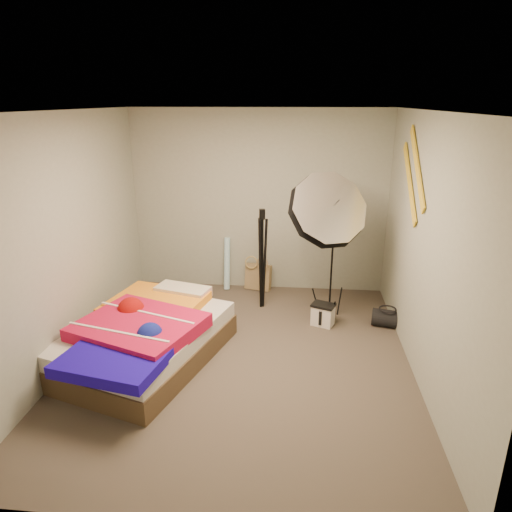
# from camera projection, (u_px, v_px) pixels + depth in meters

# --- Properties ---
(floor) EXTENTS (4.00, 4.00, 0.00)m
(floor) POSITION_uv_depth(u_px,v_px,m) (241.00, 359.00, 4.81)
(floor) COLOR #4B443A
(floor) RESTS_ON ground
(ceiling) EXTENTS (4.00, 4.00, 0.00)m
(ceiling) POSITION_uv_depth(u_px,v_px,m) (238.00, 111.00, 3.99)
(ceiling) COLOR silver
(ceiling) RESTS_ON wall_back
(wall_back) EXTENTS (3.50, 0.00, 3.50)m
(wall_back) POSITION_uv_depth(u_px,v_px,m) (259.00, 202.00, 6.28)
(wall_back) COLOR #959C8D
(wall_back) RESTS_ON floor
(wall_front) EXTENTS (3.50, 0.00, 3.50)m
(wall_front) POSITION_uv_depth(u_px,v_px,m) (192.00, 356.00, 2.52)
(wall_front) COLOR #959C8D
(wall_front) RESTS_ON floor
(wall_left) EXTENTS (0.00, 4.00, 4.00)m
(wall_left) POSITION_uv_depth(u_px,v_px,m) (66.00, 241.00, 4.56)
(wall_left) COLOR #959C8D
(wall_left) RESTS_ON floor
(wall_right) EXTENTS (0.00, 4.00, 4.00)m
(wall_right) POSITION_uv_depth(u_px,v_px,m) (426.00, 252.00, 4.24)
(wall_right) COLOR #959C8D
(wall_right) RESTS_ON floor
(tote_bag) EXTENTS (0.40, 0.25, 0.38)m
(tote_bag) POSITION_uv_depth(u_px,v_px,m) (258.00, 277.00, 6.53)
(tote_bag) COLOR #9D855D
(tote_bag) RESTS_ON floor
(wrapping_roll) EXTENTS (0.09, 0.21, 0.75)m
(wrapping_roll) POSITION_uv_depth(u_px,v_px,m) (227.00, 264.00, 6.51)
(wrapping_roll) COLOR #58B4D8
(wrapping_roll) RESTS_ON floor
(camera_case) EXTENTS (0.30, 0.26, 0.25)m
(camera_case) POSITION_uv_depth(u_px,v_px,m) (323.00, 315.00, 5.51)
(camera_case) COLOR silver
(camera_case) RESTS_ON floor
(duffel_bag) EXTENTS (0.38, 0.28, 0.21)m
(duffel_bag) POSITION_uv_depth(u_px,v_px,m) (387.00, 318.00, 5.47)
(duffel_bag) COLOR black
(duffel_bag) RESTS_ON floor
(wall_stripe_upper) EXTENTS (0.02, 0.91, 0.78)m
(wall_stripe_upper) POSITION_uv_depth(u_px,v_px,m) (417.00, 167.00, 4.58)
(wall_stripe_upper) COLOR gold
(wall_stripe_upper) RESTS_ON wall_right
(wall_stripe_lower) EXTENTS (0.02, 0.91, 0.78)m
(wall_stripe_lower) POSITION_uv_depth(u_px,v_px,m) (410.00, 183.00, 4.88)
(wall_stripe_lower) COLOR gold
(wall_stripe_lower) RESTS_ON wall_right
(bed) EXTENTS (1.72, 2.17, 0.53)m
(bed) POSITION_uv_depth(u_px,v_px,m) (145.00, 337.00, 4.72)
(bed) COLOR #4D3A26
(bed) RESTS_ON floor
(photo_umbrella) EXTENTS (1.02, 0.90, 1.93)m
(photo_umbrella) POSITION_uv_depth(u_px,v_px,m) (326.00, 212.00, 5.19)
(photo_umbrella) COLOR black
(photo_umbrella) RESTS_ON floor
(camera_tripod) EXTENTS (0.08, 0.08, 1.31)m
(camera_tripod) POSITION_uv_depth(u_px,v_px,m) (262.00, 252.00, 5.79)
(camera_tripod) COLOR black
(camera_tripod) RESTS_ON floor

